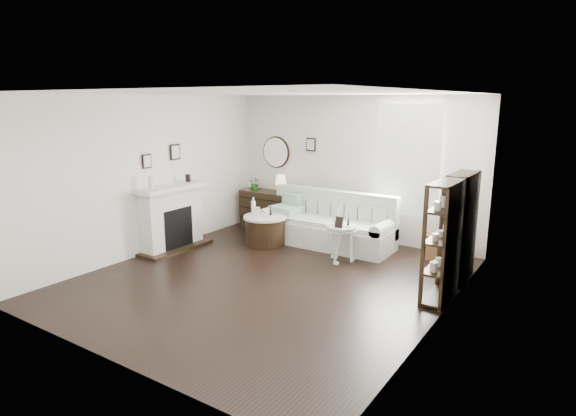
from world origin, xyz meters
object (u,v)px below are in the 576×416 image
Objects in this scene: sofa at (327,227)px; drum_table at (265,230)px; pedestal_table at (341,229)px; dresser at (268,209)px.

sofa reaches higher than drum_table.
drum_table is 1.28× the size of pedestal_table.
sofa is 1.06m from pedestal_table.
dresser is 1.86× the size of pedestal_table.
pedestal_table is at bearing -3.55° from drum_table.
drum_table is 1.64m from pedestal_table.
dresser is 1.45× the size of drum_table.
sofa reaches higher than dresser.
drum_table is (-0.92, -0.68, -0.04)m from sofa.
pedestal_table is (0.69, -0.78, 0.24)m from sofa.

